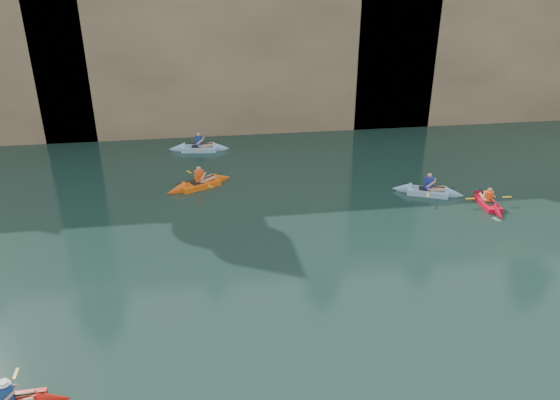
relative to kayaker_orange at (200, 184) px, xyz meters
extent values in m
plane|color=black|center=(0.96, -13.67, -0.17)|extent=(160.00, 160.00, 0.00)
cube|color=tan|center=(0.96, 16.33, 5.83)|extent=(70.00, 16.00, 12.00)
cube|color=#957C5A|center=(2.96, 8.93, 5.53)|extent=(24.00, 2.40, 11.40)
cube|color=#957C5A|center=(22.96, 8.93, 4.75)|extent=(26.00, 2.40, 9.84)
cube|color=black|center=(-3.04, 8.28, 1.43)|extent=(3.50, 1.00, 3.20)
cube|color=black|center=(10.96, 8.28, 2.08)|extent=(5.00, 1.00, 4.50)
cone|color=red|center=(-3.92, -13.55, -0.03)|extent=(0.86, 0.74, 0.71)
cube|color=navy|center=(-5.04, -13.59, 0.34)|extent=(0.31, 0.21, 0.45)
sphere|color=tan|center=(-5.04, -13.59, 0.66)|extent=(0.19, 0.19, 0.19)
cylinder|color=black|center=(-5.04, -13.59, 0.24)|extent=(1.89, 0.10, 0.04)
cube|color=#EFAE14|center=(-5.07, -12.75, 0.24)|extent=(0.09, 0.42, 0.02)
cylinder|color=white|center=(-5.04, -13.59, 0.70)|extent=(0.32, 0.32, 0.09)
cube|color=#EA590E|center=(0.00, 0.00, -0.02)|extent=(2.82, 2.01, 0.30)
cone|color=#EA590E|center=(1.15, 0.59, -0.02)|extent=(1.23, 1.17, 0.82)
cone|color=#EA590E|center=(-1.14, -0.59, -0.02)|extent=(1.23, 1.17, 0.82)
cube|color=black|center=(-0.13, -0.07, 0.10)|extent=(0.72, 0.71, 0.04)
cube|color=#F65114|center=(0.00, 0.00, 0.42)|extent=(0.44, 0.38, 0.55)
sphere|color=tan|center=(0.00, 0.00, 0.81)|extent=(0.23, 0.23, 0.23)
cylinder|color=black|center=(0.00, 0.00, 0.27)|extent=(2.16, 1.13, 0.04)
cube|color=#EFAE14|center=(-0.50, 0.98, 0.27)|extent=(0.26, 0.41, 0.02)
cube|color=#EFAE14|center=(0.51, -0.98, 0.27)|extent=(0.26, 0.41, 0.02)
cube|color=#80ABD7|center=(10.84, -2.41, -0.02)|extent=(2.74, 1.82, 0.30)
cone|color=#80ABD7|center=(11.97, -2.90, -0.02)|extent=(1.17, 1.11, 0.81)
cone|color=#80ABD7|center=(9.71, -1.92, -0.02)|extent=(1.17, 1.11, 0.81)
cube|color=black|center=(10.71, -2.35, 0.10)|extent=(0.71, 0.68, 0.04)
cube|color=#1B2798|center=(10.84, -2.41, 0.42)|extent=(0.43, 0.37, 0.54)
sphere|color=tan|center=(10.84, -2.41, 0.81)|extent=(0.23, 0.23, 0.23)
cylinder|color=black|center=(10.84, -2.41, 0.27)|extent=(2.21, 0.99, 0.04)
cube|color=#EFAE14|center=(11.28, -1.41, 0.27)|extent=(0.24, 0.42, 0.02)
cube|color=#EFAE14|center=(10.41, -3.42, 0.27)|extent=(0.24, 0.42, 0.02)
cube|color=red|center=(13.11, -3.99, -0.05)|extent=(0.78, 2.32, 0.24)
cone|color=red|center=(13.16, -2.91, -0.05)|extent=(0.69, 0.83, 0.66)
cone|color=red|center=(13.07, -5.07, -0.05)|extent=(0.69, 0.83, 0.66)
cube|color=black|center=(13.11, -4.14, 0.05)|extent=(0.43, 0.57, 0.04)
cube|color=#FF5215|center=(13.11, -3.99, 0.30)|extent=(0.21, 0.31, 0.44)
sphere|color=tan|center=(13.11, -3.99, 0.62)|extent=(0.19, 0.19, 0.19)
cylinder|color=black|center=(13.11, -3.99, 0.22)|extent=(0.12, 1.95, 0.04)
cube|color=#EFAE14|center=(12.24, -3.95, 0.22)|extent=(0.42, 0.10, 0.02)
cube|color=#EFAE14|center=(13.99, -4.03, 0.22)|extent=(0.42, 0.10, 0.02)
cube|color=#86B4E1|center=(0.04, 5.25, -0.02)|extent=(2.80, 1.11, 0.30)
cone|color=#86B4E1|center=(1.32, 5.13, -0.02)|extent=(1.04, 0.90, 0.81)
cone|color=#86B4E1|center=(-1.24, 5.38, -0.02)|extent=(1.04, 0.90, 0.81)
cube|color=black|center=(-0.11, 5.27, 0.10)|extent=(0.60, 0.56, 0.04)
cube|color=navy|center=(0.04, 5.25, 0.42)|extent=(0.39, 0.27, 0.54)
sphere|color=tan|center=(0.04, 5.25, 0.81)|extent=(0.23, 0.23, 0.23)
cylinder|color=black|center=(0.04, 5.25, 0.27)|extent=(2.40, 0.27, 0.04)
cube|color=#EFAE14|center=(0.15, 6.35, 0.27)|extent=(0.12, 0.43, 0.02)
cube|color=#EFAE14|center=(-0.07, 4.15, 0.27)|extent=(0.12, 0.43, 0.02)
camera|label=1|loc=(0.40, -24.98, 10.82)|focal=35.00mm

